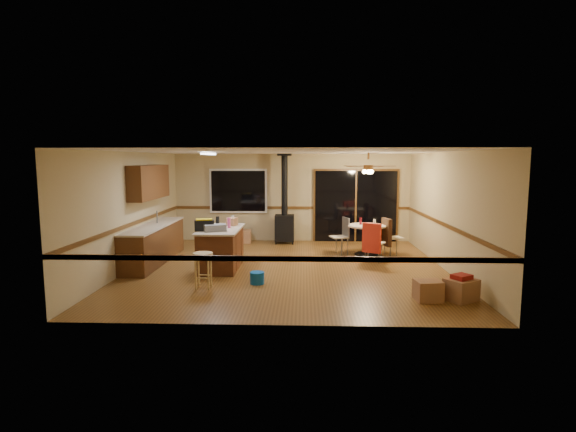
{
  "coord_description": "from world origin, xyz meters",
  "views": [
    {
      "loc": [
        0.37,
        -9.87,
        2.43
      ],
      "look_at": [
        0.0,
        0.3,
        1.15
      ],
      "focal_mm": 28.0,
      "sensor_mm": 36.0,
      "label": 1
    }
  ],
  "objects_px": {
    "wood_stove": "(285,219)",
    "toolbox_black": "(204,225)",
    "dining_table": "(367,235)",
    "box_corner_b": "(428,290)",
    "chair_left": "(343,231)",
    "toolbox_grey": "(215,228)",
    "blue_bucket": "(257,278)",
    "bar_stool": "(203,270)",
    "chair_right": "(387,232)",
    "kitchen_island": "(221,248)",
    "chair_near": "(372,238)",
    "box_under_window": "(243,236)",
    "box_corner_a": "(461,290)"
  },
  "relations": [
    {
      "from": "wood_stove",
      "to": "chair_right",
      "type": "relative_size",
      "value": 3.6
    },
    {
      "from": "bar_stool",
      "to": "chair_right",
      "type": "relative_size",
      "value": 0.97
    },
    {
      "from": "dining_table",
      "to": "chair_left",
      "type": "distance_m",
      "value": 0.62
    },
    {
      "from": "toolbox_black",
      "to": "dining_table",
      "type": "relative_size",
      "value": 0.43
    },
    {
      "from": "toolbox_black",
      "to": "box_under_window",
      "type": "bearing_deg",
      "value": 83.79
    },
    {
      "from": "chair_near",
      "to": "toolbox_black",
      "type": "bearing_deg",
      "value": -166.12
    },
    {
      "from": "kitchen_island",
      "to": "chair_right",
      "type": "distance_m",
      "value": 4.26
    },
    {
      "from": "toolbox_black",
      "to": "box_corner_b",
      "type": "bearing_deg",
      "value": -23.87
    },
    {
      "from": "toolbox_grey",
      "to": "blue_bucket",
      "type": "height_order",
      "value": "toolbox_grey"
    },
    {
      "from": "toolbox_black",
      "to": "chair_right",
      "type": "height_order",
      "value": "toolbox_black"
    },
    {
      "from": "blue_bucket",
      "to": "box_corner_b",
      "type": "distance_m",
      "value": 3.22
    },
    {
      "from": "wood_stove",
      "to": "toolbox_black",
      "type": "relative_size",
      "value": 6.09
    },
    {
      "from": "toolbox_black",
      "to": "blue_bucket",
      "type": "relative_size",
      "value": 1.47
    },
    {
      "from": "dining_table",
      "to": "box_corner_b",
      "type": "xyz_separation_m",
      "value": [
        0.56,
        -3.7,
        -0.36
      ]
    },
    {
      "from": "blue_bucket",
      "to": "chair_left",
      "type": "distance_m",
      "value": 3.5
    },
    {
      "from": "toolbox_black",
      "to": "chair_left",
      "type": "bearing_deg",
      "value": 31.28
    },
    {
      "from": "box_corner_a",
      "to": "chair_right",
      "type": "bearing_deg",
      "value": 99.41
    },
    {
      "from": "blue_bucket",
      "to": "chair_right",
      "type": "relative_size",
      "value": 0.4
    },
    {
      "from": "bar_stool",
      "to": "blue_bucket",
      "type": "bearing_deg",
      "value": 18.2
    },
    {
      "from": "toolbox_black",
      "to": "chair_right",
      "type": "bearing_deg",
      "value": 22.7
    },
    {
      "from": "bar_stool",
      "to": "box_under_window",
      "type": "bearing_deg",
      "value": 88.63
    },
    {
      "from": "wood_stove",
      "to": "box_under_window",
      "type": "height_order",
      "value": "wood_stove"
    },
    {
      "from": "kitchen_island",
      "to": "box_under_window",
      "type": "relative_size",
      "value": 3.51
    },
    {
      "from": "chair_right",
      "to": "box_corner_b",
      "type": "distance_m",
      "value": 3.73
    },
    {
      "from": "toolbox_grey",
      "to": "blue_bucket",
      "type": "relative_size",
      "value": 1.64
    },
    {
      "from": "chair_left",
      "to": "box_corner_b",
      "type": "xyz_separation_m",
      "value": [
        1.16,
        -3.84,
        -0.41
      ]
    },
    {
      "from": "box_corner_b",
      "to": "box_under_window",
      "type": "bearing_deg",
      "value": 126.77
    },
    {
      "from": "toolbox_black",
      "to": "box_corner_b",
      "type": "height_order",
      "value": "toolbox_black"
    },
    {
      "from": "blue_bucket",
      "to": "box_corner_b",
      "type": "xyz_separation_m",
      "value": [
        3.08,
        -0.94,
        0.06
      ]
    },
    {
      "from": "kitchen_island",
      "to": "toolbox_grey",
      "type": "height_order",
      "value": "toolbox_grey"
    },
    {
      "from": "chair_left",
      "to": "kitchen_island",
      "type": "bearing_deg",
      "value": -150.73
    },
    {
      "from": "blue_bucket",
      "to": "box_corner_a",
      "type": "relative_size",
      "value": 0.57
    },
    {
      "from": "chair_left",
      "to": "toolbox_grey",
      "type": "bearing_deg",
      "value": -145.81
    },
    {
      "from": "bar_stool",
      "to": "toolbox_black",
      "type": "bearing_deg",
      "value": 101.21
    },
    {
      "from": "kitchen_island",
      "to": "blue_bucket",
      "type": "height_order",
      "value": "kitchen_island"
    },
    {
      "from": "wood_stove",
      "to": "box_corner_b",
      "type": "height_order",
      "value": "wood_stove"
    },
    {
      "from": "bar_stool",
      "to": "box_corner_b",
      "type": "xyz_separation_m",
      "value": [
        4.07,
        -0.62,
        -0.16
      ]
    },
    {
      "from": "wood_stove",
      "to": "bar_stool",
      "type": "distance_m",
      "value": 4.87
    },
    {
      "from": "box_under_window",
      "to": "chair_right",
      "type": "bearing_deg",
      "value": -22.0
    },
    {
      "from": "dining_table",
      "to": "kitchen_island",
      "type": "bearing_deg",
      "value": -157.0
    },
    {
      "from": "box_corner_a",
      "to": "box_corner_b",
      "type": "distance_m",
      "value": 0.58
    },
    {
      "from": "dining_table",
      "to": "chair_left",
      "type": "bearing_deg",
      "value": 167.31
    },
    {
      "from": "chair_near",
      "to": "chair_right",
      "type": "relative_size",
      "value": 1.0
    },
    {
      "from": "toolbox_grey",
      "to": "toolbox_black",
      "type": "bearing_deg",
      "value": 165.76
    },
    {
      "from": "chair_right",
      "to": "wood_stove",
      "type": "bearing_deg",
      "value": 149.7
    },
    {
      "from": "toolbox_grey",
      "to": "box_under_window",
      "type": "xyz_separation_m",
      "value": [
        0.12,
        3.44,
        -0.78
      ]
    },
    {
      "from": "wood_stove",
      "to": "chair_left",
      "type": "distance_m",
      "value": 2.14
    },
    {
      "from": "chair_near",
      "to": "box_under_window",
      "type": "xyz_separation_m",
      "value": [
        -3.4,
        2.45,
        -0.41
      ]
    },
    {
      "from": "toolbox_black",
      "to": "chair_left",
      "type": "xyz_separation_m",
      "value": [
        3.17,
        1.92,
        -0.43
      ]
    },
    {
      "from": "wood_stove",
      "to": "bar_stool",
      "type": "bearing_deg",
      "value": -106.06
    }
  ]
}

